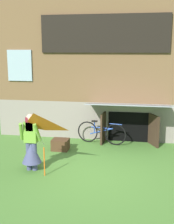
{
  "coord_description": "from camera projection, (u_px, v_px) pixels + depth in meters",
  "views": [
    {
      "loc": [
        1.21,
        -7.21,
        3.19
      ],
      "look_at": [
        -0.27,
        1.19,
        1.39
      ],
      "focal_mm": 47.69,
      "sensor_mm": 36.0,
      "label": 1
    }
  ],
  "objects": [
    {
      "name": "bicycle_blue",
      "position": [
        101.0,
        133.0,
        10.21
      ],
      "size": [
        1.72,
        0.37,
        0.79
      ],
      "rotation": [
        0.0,
        0.0,
        -0.19
      ],
      "color": "black",
      "rests_on": "ground_plane"
    },
    {
      "name": "kite",
      "position": [
        34.0,
        130.0,
        7.18
      ],
      "size": [
        1.02,
        1.03,
        1.58
      ],
      "color": "orange",
      "rests_on": "ground_plane"
    },
    {
      "name": "wooden_crate",
      "position": [
        60.0,
        145.0,
        9.6
      ],
      "size": [
        0.53,
        0.45,
        0.35
      ],
      "primitive_type": "cube",
      "color": "#4C331E",
      "rests_on": "ground_plane"
    },
    {
      "name": "ground_plane",
      "position": [
        89.0,
        173.0,
        7.81
      ],
      "size": [
        60.0,
        60.0,
        0.0
      ],
      "primitive_type": "plane",
      "color": "#4C7F33"
    },
    {
      "name": "person",
      "position": [
        31.0,
        147.0,
        7.9
      ],
      "size": [
        0.61,
        0.52,
        1.55
      ],
      "rotation": [
        0.0,
        0.0,
        0.08
      ],
      "color": "#474C75",
      "rests_on": "ground_plane"
    },
    {
      "name": "log_house",
      "position": [
        110.0,
        59.0,
        12.24
      ],
      "size": [
        7.87,
        5.51,
        5.58
      ],
      "color": "gray",
      "rests_on": "ground_plane"
    }
  ]
}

